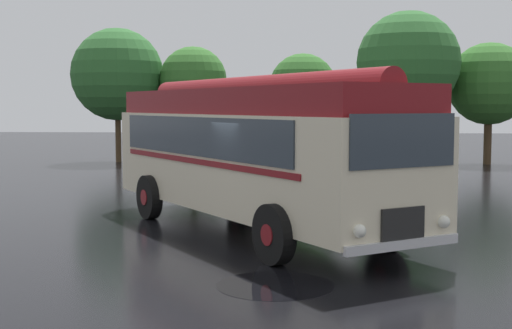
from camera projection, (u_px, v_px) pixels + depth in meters
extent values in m
plane|color=black|center=(271.00, 240.00, 15.08)|extent=(120.00, 120.00, 0.00)
cube|color=beige|center=(251.00, 161.00, 15.92)|extent=(7.66, 9.69, 2.10)
cube|color=maroon|center=(251.00, 101.00, 15.81)|extent=(7.39, 9.41, 0.56)
cylinder|color=maroon|center=(251.00, 90.00, 15.79)|extent=(5.81, 8.21, 0.60)
cube|color=#2D3842|center=(292.00, 134.00, 16.76)|extent=(4.50, 6.65, 0.84)
cube|color=#2D3842|center=(194.00, 136.00, 15.50)|extent=(4.50, 6.65, 0.84)
cube|color=maroon|center=(294.00, 157.00, 16.72)|extent=(4.61, 6.82, 0.12)
cube|color=maroon|center=(196.00, 161.00, 15.46)|extent=(4.61, 6.82, 0.12)
cube|color=#2D3842|center=(404.00, 141.00, 11.53)|extent=(1.84, 1.26, 0.88)
cube|color=black|center=(403.00, 224.00, 11.64)|extent=(0.78, 0.55, 0.56)
cube|color=silver|center=(403.00, 244.00, 11.65)|extent=(2.02, 1.41, 0.16)
sphere|color=white|center=(444.00, 222.00, 12.08)|extent=(0.22, 0.22, 0.22)
sphere|color=white|center=(359.00, 231.00, 11.19)|extent=(0.22, 0.22, 0.22)
cylinder|color=black|center=(387.00, 222.00, 13.97)|extent=(0.85, 1.07, 1.10)
cylinder|color=maroon|center=(387.00, 222.00, 13.97)|extent=(0.48, 0.50, 0.39)
cylinder|color=black|center=(274.00, 234.00, 12.68)|extent=(0.85, 1.07, 1.10)
cylinder|color=maroon|center=(274.00, 234.00, 12.68)|extent=(0.48, 0.50, 0.39)
cylinder|color=black|center=(240.00, 191.00, 19.15)|extent=(0.85, 1.07, 1.10)
cylinder|color=maroon|center=(240.00, 191.00, 19.15)|extent=(0.48, 0.50, 0.39)
cylinder|color=black|center=(149.00, 197.00, 17.86)|extent=(0.85, 1.07, 1.10)
cylinder|color=maroon|center=(149.00, 197.00, 17.86)|extent=(0.48, 0.50, 0.39)
cube|color=#B7BABF|center=(272.00, 164.00, 26.59)|extent=(1.77, 4.23, 0.70)
cube|color=#B7BABF|center=(273.00, 146.00, 26.69)|extent=(1.53, 2.21, 0.64)
cube|color=#2D3842|center=(293.00, 146.00, 26.65)|extent=(0.06, 1.93, 0.50)
cube|color=#2D3842|center=(252.00, 146.00, 26.73)|extent=(0.06, 1.93, 0.50)
cylinder|color=black|center=(296.00, 177.00, 25.28)|extent=(0.21, 0.64, 0.64)
cylinder|color=black|center=(247.00, 176.00, 25.37)|extent=(0.21, 0.64, 0.64)
cylinder|color=black|center=(296.00, 170.00, 27.87)|extent=(0.21, 0.64, 0.64)
cylinder|color=black|center=(251.00, 170.00, 27.97)|extent=(0.21, 0.64, 0.64)
cube|color=#144C28|center=(352.00, 164.00, 26.50)|extent=(2.17, 4.37, 0.70)
cube|color=#144C28|center=(352.00, 146.00, 26.60)|extent=(1.74, 2.34, 0.64)
cube|color=#2D3842|center=(372.00, 146.00, 26.46)|extent=(0.25, 1.92, 0.50)
cube|color=#2D3842|center=(332.00, 146.00, 26.74)|extent=(0.25, 1.92, 0.50)
cylinder|color=black|center=(375.00, 177.00, 25.10)|extent=(0.27, 0.66, 0.64)
cylinder|color=black|center=(325.00, 176.00, 25.42)|extent=(0.27, 0.66, 0.64)
cylinder|color=black|center=(376.00, 171.00, 27.65)|extent=(0.27, 0.66, 0.64)
cylinder|color=black|center=(331.00, 170.00, 27.97)|extent=(0.27, 0.66, 0.64)
cylinder|color=#4C3823|center=(118.00, 136.00, 35.81)|extent=(0.28, 0.28, 2.67)
sphere|color=#2D662D|center=(117.00, 74.00, 35.56)|extent=(4.61, 4.61, 4.61)
sphere|color=#2D662D|center=(126.00, 72.00, 35.74)|extent=(3.39, 3.39, 3.39)
cylinder|color=#4C3823|center=(194.00, 134.00, 35.66)|extent=(0.26, 0.26, 2.83)
sphere|color=#336B28|center=(193.00, 80.00, 35.43)|extent=(3.37, 3.37, 3.37)
sphere|color=#336B28|center=(205.00, 83.00, 35.46)|extent=(2.17, 2.17, 2.17)
cylinder|color=#4C3823|center=(302.00, 138.00, 35.32)|extent=(0.27, 0.27, 2.48)
sphere|color=#336B28|center=(303.00, 87.00, 35.12)|extent=(3.34, 3.34, 3.34)
sphere|color=#336B28|center=(314.00, 91.00, 35.04)|extent=(2.40, 2.40, 2.40)
cylinder|color=#4C3823|center=(407.00, 134.00, 33.38)|extent=(0.33, 0.33, 3.04)
sphere|color=#2D662D|center=(408.00, 63.00, 33.10)|extent=(4.79, 4.79, 4.79)
sphere|color=#2D662D|center=(402.00, 69.00, 33.17)|extent=(3.23, 3.23, 3.23)
cylinder|color=#4C3823|center=(488.00, 139.00, 34.44)|extent=(0.37, 0.37, 2.41)
sphere|color=#336B28|center=(489.00, 84.00, 34.22)|extent=(3.95, 3.95, 3.95)
sphere|color=#336B28|center=(499.00, 84.00, 34.26)|extent=(2.92, 2.92, 2.92)
cylinder|color=black|center=(275.00, 285.00, 11.26)|extent=(1.88, 1.88, 0.01)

